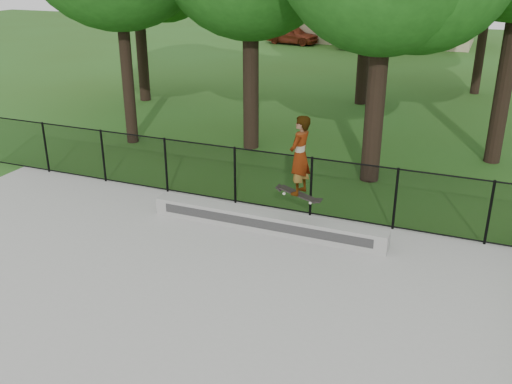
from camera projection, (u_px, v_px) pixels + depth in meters
ground at (92, 334)px, 9.60m from camera, size 100.00×100.00×0.00m
concrete_slab at (91, 333)px, 9.59m from camera, size 14.00×12.00×0.06m
grind_ledge at (266, 222)px, 13.05m from camera, size 5.59×0.40×0.43m
car_a at (292, 35)px, 41.64m from camera, size 4.12×2.20×1.34m
car_b at (368, 40)px, 38.88m from camera, size 3.85×1.87×1.34m
car_c at (370, 40)px, 38.98m from camera, size 4.44×2.75×1.30m
skater_airborne at (300, 157)px, 12.00m from camera, size 0.82×0.69×1.91m
chainlink_fence at (235, 175)px, 14.34m from camera, size 16.06×0.06×1.50m
distant_building at (389, 12)px, 41.97m from camera, size 12.40×6.40×4.30m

